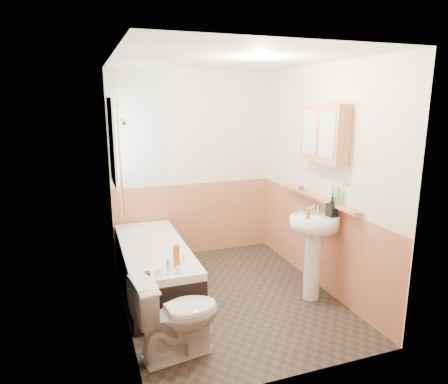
{
  "coord_description": "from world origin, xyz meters",
  "views": [
    {
      "loc": [
        -1.4,
        -3.79,
        2.11
      ],
      "look_at": [
        0.0,
        0.15,
        1.15
      ],
      "focal_mm": 32.0,
      "sensor_mm": 36.0,
      "label": 1
    }
  ],
  "objects_px": {
    "toilet": "(177,315)",
    "pine_shelf": "(318,198)",
    "bathtub": "(155,266)",
    "sink": "(314,240)",
    "medicine_cabinet": "(325,133)"
  },
  "relations": [
    {
      "from": "pine_shelf",
      "to": "medicine_cabinet",
      "type": "bearing_deg",
      "value": -106.11
    },
    {
      "from": "sink",
      "to": "pine_shelf",
      "type": "relative_size",
      "value": 0.74
    },
    {
      "from": "bathtub",
      "to": "medicine_cabinet",
      "type": "relative_size",
      "value": 2.66
    },
    {
      "from": "toilet",
      "to": "pine_shelf",
      "type": "height_order",
      "value": "pine_shelf"
    },
    {
      "from": "bathtub",
      "to": "pine_shelf",
      "type": "distance_m",
      "value": 2.0
    },
    {
      "from": "bathtub",
      "to": "sink",
      "type": "relative_size",
      "value": 1.73
    },
    {
      "from": "sink",
      "to": "toilet",
      "type": "bearing_deg",
      "value": -156.04
    },
    {
      "from": "sink",
      "to": "pine_shelf",
      "type": "xyz_separation_m",
      "value": [
        0.2,
        0.26,
        0.39
      ]
    },
    {
      "from": "bathtub",
      "to": "medicine_cabinet",
      "type": "bearing_deg",
      "value": -19.35
    },
    {
      "from": "pine_shelf",
      "to": "medicine_cabinet",
      "type": "xyz_separation_m",
      "value": [
        -0.03,
        -0.1,
        0.72
      ]
    },
    {
      "from": "bathtub",
      "to": "medicine_cabinet",
      "type": "height_order",
      "value": "medicine_cabinet"
    },
    {
      "from": "sink",
      "to": "medicine_cabinet",
      "type": "relative_size",
      "value": 1.54
    },
    {
      "from": "toilet",
      "to": "pine_shelf",
      "type": "distance_m",
      "value": 2.07
    },
    {
      "from": "bathtub",
      "to": "sink",
      "type": "xyz_separation_m",
      "value": [
        1.57,
        -0.78,
        0.39
      ]
    },
    {
      "from": "toilet",
      "to": "pine_shelf",
      "type": "bearing_deg",
      "value": -75.89
    }
  ]
}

